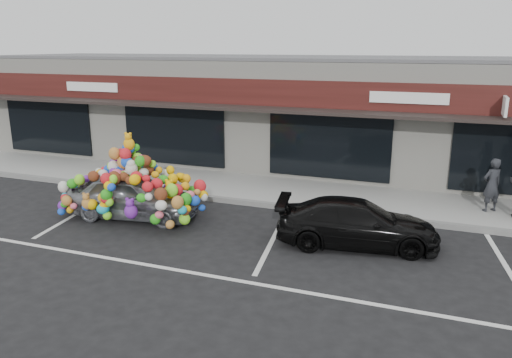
% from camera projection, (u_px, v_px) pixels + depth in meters
% --- Properties ---
extents(ground, '(90.00, 90.00, 0.00)m').
position_uv_depth(ground, '(173.00, 227.00, 13.44)').
color(ground, black).
rests_on(ground, ground).
extents(shop_building, '(24.00, 7.20, 4.31)m').
position_uv_depth(shop_building, '(273.00, 110.00, 20.51)').
color(shop_building, silver).
rests_on(shop_building, ground).
extents(sidewalk, '(26.00, 3.00, 0.15)m').
position_uv_depth(sidewalk, '(231.00, 186.00, 17.03)').
color(sidewalk, '#9B9B95').
rests_on(sidewalk, ground).
extents(kerb, '(26.00, 0.18, 0.16)m').
position_uv_depth(kerb, '(213.00, 199.00, 15.68)').
color(kerb, slate).
rests_on(kerb, ground).
extents(parking_stripe_left, '(0.73, 4.37, 0.01)m').
position_uv_depth(parking_stripe_left, '(81.00, 211.00, 14.70)').
color(parking_stripe_left, silver).
rests_on(parking_stripe_left, ground).
extents(parking_stripe_mid, '(0.73, 4.37, 0.01)m').
position_uv_depth(parking_stripe_mid, '(273.00, 238.00, 12.67)').
color(parking_stripe_mid, silver).
rests_on(parking_stripe_mid, ground).
extents(parking_stripe_right, '(0.73, 4.37, 0.01)m').
position_uv_depth(parking_stripe_right, '(509.00, 271.00, 10.84)').
color(parking_stripe_right, silver).
rests_on(parking_stripe_right, ground).
extents(lane_line, '(14.00, 0.12, 0.01)m').
position_uv_depth(lane_line, '(201.00, 274.00, 10.68)').
color(lane_line, silver).
rests_on(lane_line, ground).
extents(toy_car, '(2.72, 4.16, 2.31)m').
position_uv_depth(toy_car, '(133.00, 191.00, 14.00)').
color(toy_car, gray).
rests_on(toy_car, ground).
extents(black_sedan, '(2.24, 4.11, 1.13)m').
position_uv_depth(black_sedan, '(357.00, 223.00, 12.10)').
color(black_sedan, black).
rests_on(black_sedan, ground).
extents(pedestrian_a, '(0.67, 0.63, 1.55)m').
position_uv_depth(pedestrian_a, '(492.00, 185.00, 14.09)').
color(pedestrian_a, black).
rests_on(pedestrian_a, sidewalk).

